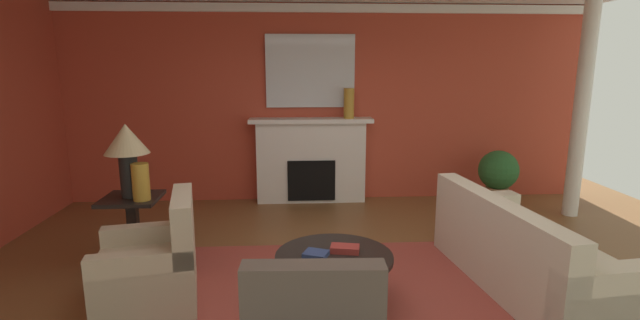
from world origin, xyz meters
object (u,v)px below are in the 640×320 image
coffee_table (334,267)px  vase_on_side_table (141,182)px  table_lamp (127,146)px  sofa (524,256)px  vase_mantel_right (349,103)px  potted_plant (498,174)px  side_table (133,225)px  mantel_mirror (310,71)px  fireplace (311,163)px  armchair_near_window (152,270)px

coffee_table → vase_on_side_table: size_ratio=2.69×
table_lamp → sofa: bearing=-11.9°
sofa → vase_mantel_right: bearing=114.7°
potted_plant → sofa: bearing=-108.8°
vase_mantel_right → table_lamp: bearing=-140.8°
side_table → sofa: bearing=-11.9°
mantel_mirror → potted_plant: bearing=-12.4°
mantel_mirror → coffee_table: bearing=-88.7°
sofa → coffee_table: bearing=-173.2°
vase_on_side_table → fireplace: bearing=51.0°
vase_mantel_right → armchair_near_window: bearing=-124.9°
mantel_mirror → coffee_table: (0.07, -3.19, -1.60)m
vase_mantel_right → potted_plant: size_ratio=0.52×
coffee_table → side_table: bearing=153.3°
armchair_near_window → potted_plant: (4.14, 2.50, 0.19)m
armchair_near_window → vase_on_side_table: bearing=110.8°
fireplace → sofa: fireplace is taller
vase_mantel_right → vase_on_side_table: (-2.32, -2.14, -0.59)m
mantel_mirror → coffee_table: 3.57m
table_lamp → potted_plant: size_ratio=0.90×
mantel_mirror → vase_mantel_right: mantel_mirror is taller
mantel_mirror → armchair_near_window: 3.79m
vase_mantel_right → coffee_table: bearing=-99.0°
armchair_near_window → vase_mantel_right: size_ratio=2.19×
armchair_near_window → coffee_table: armchair_near_window is taller
vase_mantel_right → side_table: bearing=-140.8°
fireplace → sofa: (1.84, -2.86, -0.30)m
vase_on_side_table → sofa: bearing=-10.5°
fireplace → table_lamp: 2.89m
table_lamp → vase_mantel_right: vase_mantel_right is taller
side_table → vase_mantel_right: 3.37m
coffee_table → vase_on_side_table: bearing=154.4°
coffee_table → vase_on_side_table: vase_on_side_table is taller
coffee_table → potted_plant: (2.59, 2.60, 0.16)m
fireplace → mantel_mirror: bearing=90.0°
mantel_mirror → vase_on_side_table: mantel_mirror is taller
mantel_mirror → potted_plant: 3.08m
fireplace → mantel_mirror: mantel_mirror is taller
armchair_near_window → sofa: bearing=1.8°
side_table → vase_on_side_table: (0.15, -0.12, 0.49)m
fireplace → coffee_table: bearing=-88.7°
sofa → armchair_near_window: (-3.32, -0.10, 0.01)m
fireplace → vase_mantel_right: 1.04m
mantel_mirror → armchair_near_window: bearing=-115.6°
sofa → armchair_near_window: size_ratio=2.30×
vase_mantel_right → vase_on_side_table: vase_mantel_right is taller
armchair_near_window → vase_on_side_table: vase_on_side_table is taller
table_lamp → vase_mantel_right: bearing=39.2°
coffee_table → table_lamp: (-1.99, 1.00, 0.89)m
fireplace → coffee_table: fireplace is taller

